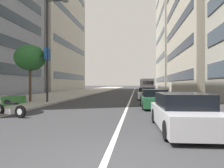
{
  "coord_description": "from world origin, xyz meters",
  "views": [
    {
      "loc": [
        -4.33,
        -0.7,
        1.73
      ],
      "look_at": [
        16.93,
        1.88,
        1.73
      ],
      "focal_mm": 32.72,
      "sensor_mm": 36.0,
      "label": 1
    }
  ],
  "objects": [
    {
      "name": "ground_plane",
      "position": [
        0.0,
        0.0,
        0.0
      ],
      "size": [
        400.0,
        400.0,
        0.0
      ],
      "primitive_type": "plane",
      "color": "#303033"
    },
    {
      "name": "sidewalk_right_plaza",
      "position": [
        30.0,
        10.79,
        0.07
      ],
      "size": [
        160.0,
        9.0,
        0.15
      ],
      "primitive_type": "cube",
      "color": "#A39E93",
      "rests_on": "ground"
    },
    {
      "name": "lane_centre_stripe",
      "position": [
        35.0,
        0.0,
        0.0
      ],
      "size": [
        110.0,
        0.16,
        0.01
      ],
      "primitive_type": "cube",
      "color": "silver",
      "rests_on": "ground"
    },
    {
      "name": "motorcycle_second_in_row",
      "position": [
        5.58,
        5.91,
        0.42
      ],
      "size": [
        0.78,
        2.1,
        1.1
      ],
      "rotation": [
        0.0,
        0.0,
        1.31
      ],
      "color": "black",
      "rests_on": "ground"
    },
    {
      "name": "car_following_behind",
      "position": [
        3.55,
        -2.41,
        0.65
      ],
      "size": [
        4.51,
        2.07,
        1.38
      ],
      "rotation": [
        0.0,
        0.0,
        0.04
      ],
      "color": "#B7B7BC",
      "rests_on": "ground"
    },
    {
      "name": "car_lead_in_lane",
      "position": [
        10.91,
        -1.95,
        0.62
      ],
      "size": [
        4.7,
        1.97,
        1.34
      ],
      "rotation": [
        0.0,
        0.0,
        0.03
      ],
      "color": "#236038",
      "rests_on": "ground"
    },
    {
      "name": "car_mid_block_traffic",
      "position": [
        18.84,
        -1.85,
        0.62
      ],
      "size": [
        4.43,
        2.11,
        1.33
      ],
      "rotation": [
        0.0,
        0.0,
        -0.05
      ],
      "color": "silver",
      "rests_on": "ground"
    },
    {
      "name": "delivery_van_ahead",
      "position": [
        31.22,
        -2.39,
        1.38
      ],
      "size": [
        5.81,
        2.2,
        2.58
      ],
      "rotation": [
        0.0,
        0.0,
        0.03
      ],
      "color": "#B7B7BC",
      "rests_on": "ground"
    },
    {
      "name": "street_lamp_with_banners",
      "position": [
        12.99,
        6.97,
        5.42
      ],
      "size": [
        1.26,
        2.05,
        9.07
      ],
      "color": "#232326",
      "rests_on": "sidewalk_right_plaza"
    },
    {
      "name": "clipped_hedge_bed",
      "position": [
        9.38,
        9.16,
        0.45
      ],
      "size": [
        5.1,
        1.1,
        0.6
      ],
      "primitive_type": "cube",
      "color": "#337033",
      "rests_on": "sidewalk_right_plaza"
    },
    {
      "name": "street_tree_far_plaza",
      "position": [
        13.02,
        8.85,
        4.08
      ],
      "size": [
        2.73,
        2.73,
        5.11
      ],
      "color": "#473323",
      "rests_on": "sidewalk_right_plaza"
    },
    {
      "name": "office_tower_mid_left",
      "position": [
        64.68,
        -16.28,
        20.16
      ],
      "size": [
        25.47,
        16.06,
        40.32
      ],
      "color": "#B7B2A3",
      "rests_on": "ground"
    },
    {
      "name": "office_tower_far_right_block",
      "position": [
        47.94,
        24.3,
        22.79
      ],
      "size": [
        26.94,
        16.1,
        45.57
      ],
      "color": "#B7B2A3",
      "rests_on": "ground"
    }
  ]
}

